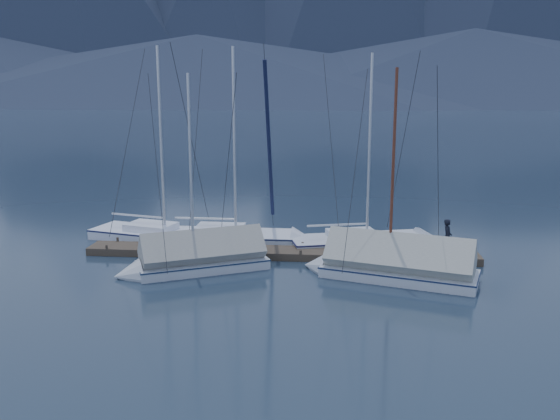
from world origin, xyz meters
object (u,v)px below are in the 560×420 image
object	(u,v)px
sailboat_open_right	(377,242)
sailboat_open_left	(175,238)
sailboat_open_mid	(247,239)
person	(447,237)
sailboat_covered_far	(191,261)
sailboat_covered_near	(386,266)

from	to	relation	value
sailboat_open_right	sailboat_open_left	bearing A→B (deg)	-178.64
sailboat_open_mid	person	bearing A→B (deg)	-14.39
sailboat_open_left	sailboat_open_mid	bearing A→B (deg)	3.70
sailboat_covered_far	person	size ratio (longest dim) A/B	5.60
sailboat_open_right	person	xyz separation A→B (m)	(2.92, -2.42, 0.97)
sailboat_open_left	sailboat_covered_far	size ratio (longest dim) A/B	1.17
sailboat_open_left	person	distance (m)	13.27
sailboat_open_left	sailboat_open_mid	size ratio (longest dim) A/B	1.01
sailboat_open_left	person	world-z (taller)	sailboat_open_left
sailboat_open_left	person	size ratio (longest dim) A/B	6.55
sailboat_open_left	sailboat_covered_near	world-z (taller)	sailboat_open_left
sailboat_open_mid	sailboat_covered_near	xyz separation A→B (m)	(6.53, -4.92, 0.28)
sailboat_covered_far	person	world-z (taller)	sailboat_covered_far
sailboat_open_mid	person	world-z (taller)	sailboat_open_mid
person	sailboat_open_left	bearing A→B (deg)	82.62
sailboat_open_left	sailboat_covered_far	xyz separation A→B (m)	(1.99, -4.66, 0.26)
sailboat_open_mid	sailboat_covered_far	bearing A→B (deg)	-108.65
sailboat_open_mid	sailboat_covered_near	bearing A→B (deg)	-37.03
sailboat_open_left	sailboat_covered_far	distance (m)	5.08
sailboat_open_left	sailboat_covered_far	world-z (taller)	sailboat_open_left
sailboat_covered_near	person	distance (m)	3.88
sailboat_covered_far	person	xyz separation A→B (m)	(11.06, 2.49, 0.71)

